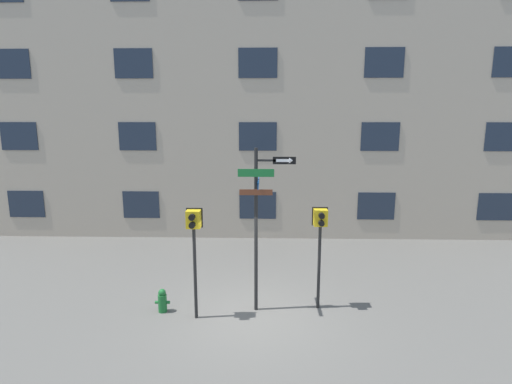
{
  "coord_description": "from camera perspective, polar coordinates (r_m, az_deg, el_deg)",
  "views": [
    {
      "loc": [
        0.36,
        -9.29,
        4.95
      ],
      "look_at": [
        0.1,
        0.37,
        3.13
      ],
      "focal_mm": 28.0,
      "sensor_mm": 36.0,
      "label": 1
    }
  ],
  "objects": [
    {
      "name": "fire_hydrant",
      "position": [
        10.9,
        -13.23,
        -14.89
      ],
      "size": [
        0.38,
        0.22,
        0.62
      ],
      "color": "#196028",
      "rests_on": "ground_plane"
    },
    {
      "name": "street_sign_pole",
      "position": [
        9.95,
        0.46,
        -3.18
      ],
      "size": [
        1.41,
        1.07,
        4.22
      ],
      "color": "black",
      "rests_on": "ground_plane"
    },
    {
      "name": "pedestrian_signal_right",
      "position": [
        10.29,
        9.16,
        -5.34
      ],
      "size": [
        0.4,
        0.4,
        2.69
      ],
      "color": "black",
      "rests_on": "ground_plane"
    },
    {
      "name": "ground_plane",
      "position": [
        10.54,
        -0.62,
        -17.33
      ],
      "size": [
        60.0,
        60.0,
        0.0
      ],
      "primitive_type": "plane",
      "color": "#595651"
    },
    {
      "name": "building_facade",
      "position": [
        16.21,
        0.29,
        12.92
      ],
      "size": [
        24.0,
        0.63,
        11.16
      ],
      "color": "tan",
      "rests_on": "ground_plane"
    },
    {
      "name": "pedestrian_signal_left",
      "position": [
        9.74,
        -8.87,
        -5.77
      ],
      "size": [
        0.4,
        0.4,
        2.79
      ],
      "color": "black",
      "rests_on": "ground_plane"
    }
  ]
}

